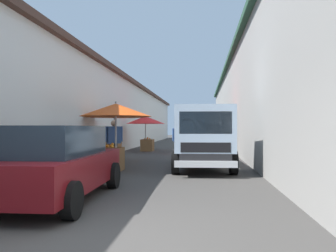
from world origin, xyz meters
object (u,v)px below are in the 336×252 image
at_px(fruit_stall_near_right, 114,120).
at_px(plastic_stool, 203,155).
at_px(fruit_stall_mid_lane, 115,118).
at_px(delivery_truck, 203,139).
at_px(vendor_by_crates, 114,139).
at_px(fruit_stall_near_left, 203,118).
at_px(hatchback_car, 53,162).
at_px(fruit_stall_far_left, 146,124).
at_px(vendor_in_shade, 179,139).

xyz_separation_m(fruit_stall_near_right, plastic_stool, (-0.07, -3.70, -1.41)).
distance_m(fruit_stall_mid_lane, delivery_truck, 2.94).
relative_size(fruit_stall_near_right, vendor_by_crates, 1.50).
height_order(fruit_stall_near_left, fruit_stall_near_right, fruit_stall_near_left).
bearing_deg(hatchback_car, delivery_truck, -32.43).
distance_m(fruit_stall_far_left, hatchback_car, 13.63).
xyz_separation_m(fruit_stall_mid_lane, plastic_stool, (2.88, -2.86, -1.41)).
height_order(fruit_stall_near_left, fruit_stall_mid_lane, fruit_stall_near_left).
xyz_separation_m(fruit_stall_near_left, plastic_stool, (-4.67, -0.01, -1.59)).
distance_m(fruit_stall_far_left, vendor_by_crates, 7.93).
bearing_deg(fruit_stall_far_left, vendor_by_crates, -178.54).
xyz_separation_m(vendor_by_crates, vendor_in_shade, (2.27, -2.25, -0.06)).
xyz_separation_m(fruit_stall_near_left, fruit_stall_far_left, (1.69, 3.46, -0.26)).
bearing_deg(vendor_by_crates, plastic_stool, -64.71).
bearing_deg(fruit_stall_mid_lane, fruit_stall_near_left, -20.70).
height_order(fruit_stall_mid_lane, delivery_truck, fruit_stall_mid_lane).
distance_m(hatchback_car, plastic_stool, 7.80).
xyz_separation_m(hatchback_car, vendor_in_shade, (7.96, -1.90, 0.18)).
height_order(hatchback_car, vendor_in_shade, vendor_in_shade).
bearing_deg(delivery_truck, fruit_stall_near_right, 53.65).
bearing_deg(hatchback_car, fruit_stall_near_left, -13.73).
bearing_deg(plastic_stool, fruit_stall_far_left, 28.59).
distance_m(fruit_stall_far_left, fruit_stall_near_right, 6.29).
xyz_separation_m(hatchback_car, plastic_stool, (7.23, -2.91, -0.41)).
relative_size(fruit_stall_near_left, fruit_stall_near_right, 1.06).
relative_size(fruit_stall_near_left, plastic_stool, 6.19).
distance_m(fruit_stall_far_left, vendor_in_shade, 6.18).
xyz_separation_m(fruit_stall_far_left, hatchback_car, (-13.58, -0.55, -0.92)).
distance_m(fruit_stall_mid_lane, plastic_stool, 4.29).
distance_m(delivery_truck, vendor_by_crates, 3.44).
xyz_separation_m(fruit_stall_mid_lane, hatchback_car, (-4.35, 0.05, -1.00)).
relative_size(fruit_stall_near_left, fruit_stall_far_left, 1.15).
relative_size(fruit_stall_near_left, delivery_truck, 0.54).
bearing_deg(fruit_stall_near_left, hatchback_car, 166.27).
height_order(hatchback_car, vendor_by_crates, vendor_by_crates).
distance_m(fruit_stall_near_right, delivery_truck, 4.64).
height_order(fruit_stall_near_right, fruit_stall_mid_lane, fruit_stall_mid_lane).
bearing_deg(plastic_stool, vendor_by_crates, 115.29).
bearing_deg(fruit_stall_far_left, delivery_truck, -158.99).
relative_size(delivery_truck, plastic_stool, 11.49).
relative_size(fruit_stall_far_left, plastic_stool, 5.41).
bearing_deg(plastic_stool, hatchback_car, 158.05).
relative_size(fruit_stall_near_right, fruit_stall_mid_lane, 1.09).
bearing_deg(plastic_stool, fruit_stall_near_left, 0.08).
relative_size(fruit_stall_near_right, plastic_stool, 5.83).
bearing_deg(hatchback_car, vendor_in_shade, -13.41).
xyz_separation_m(fruit_stall_far_left, delivery_truck, (-9.01, -3.46, -0.62)).
distance_m(fruit_stall_near_left, fruit_stall_near_right, 5.90).
bearing_deg(fruit_stall_mid_lane, delivery_truck, -85.43).
xyz_separation_m(hatchback_car, vendor_by_crates, (5.68, 0.35, 0.25)).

